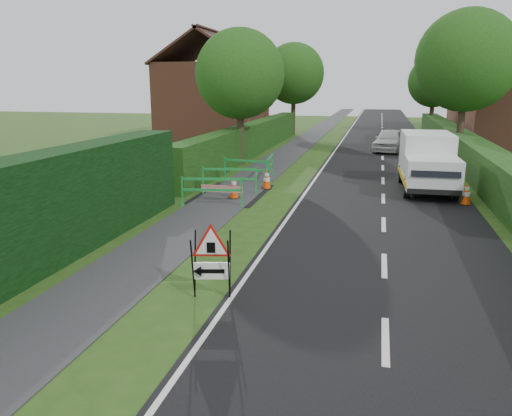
{
  "coord_description": "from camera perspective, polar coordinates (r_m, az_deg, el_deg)",
  "views": [
    {
      "loc": [
        2.21,
        -6.48,
        3.98
      ],
      "look_at": [
        -0.42,
        4.26,
        1.24
      ],
      "focal_mm": 35.0,
      "sensor_mm": 36.0,
      "label": 1
    }
  ],
  "objects": [
    {
      "name": "ground",
      "position": [
        7.92,
        -4.55,
        -16.29
      ],
      "size": [
        120.0,
        120.0,
        0.0
      ],
      "primitive_type": "plane",
      "color": "#254814",
      "rests_on": "ground"
    },
    {
      "name": "road_surface",
      "position": [
        41.67,
        14.23,
        8.02
      ],
      "size": [
        6.0,
        90.0,
        0.02
      ],
      "primitive_type": "cube",
      "color": "black",
      "rests_on": "ground"
    },
    {
      "name": "footpath",
      "position": [
        41.99,
        6.64,
        8.4
      ],
      "size": [
        2.0,
        90.0,
        0.02
      ],
      "primitive_type": "cube",
      "color": "#2D2D30",
      "rests_on": "ground"
    },
    {
      "name": "hedge_west_far",
      "position": [
        29.65,
        -0.45,
        6.2
      ],
      "size": [
        1.0,
        24.0,
        1.8
      ],
      "primitive_type": "cube",
      "color": "#14380F",
      "rests_on": "ground"
    },
    {
      "name": "hedge_east",
      "position": [
        23.23,
        24.21,
        2.83
      ],
      "size": [
        1.2,
        50.0,
        1.5
      ],
      "primitive_type": "cube",
      "color": "#14380F",
      "rests_on": "ground"
    },
    {
      "name": "house_west",
      "position": [
        38.48,
        -4.86,
        12.26
      ],
      "size": [
        7.5,
        7.4,
        7.88
      ],
      "color": "brown",
      "rests_on": "ground"
    },
    {
      "name": "house_east_b",
      "position": [
        49.47,
        25.7,
        11.33
      ],
      "size": [
        7.5,
        7.4,
        7.88
      ],
      "color": "brown",
      "rests_on": "ground"
    },
    {
      "name": "tree_nw",
      "position": [
        25.41,
        -1.85,
        15.05
      ],
      "size": [
        4.4,
        4.4,
        6.7
      ],
      "color": "#2D2116",
      "rests_on": "ground"
    },
    {
      "name": "tree_ne",
      "position": [
        28.81,
        22.96,
        15.24
      ],
      "size": [
        5.2,
        5.2,
        7.79
      ],
      "color": "#2D2116",
      "rests_on": "ground"
    },
    {
      "name": "tree_fw",
      "position": [
        41.06,
        4.35,
        15.06
      ],
      "size": [
        4.8,
        4.8,
        7.24
      ],
      "color": "#2D2116",
      "rests_on": "ground"
    },
    {
      "name": "tree_fe",
      "position": [
        44.68,
        19.7,
        13.44
      ],
      "size": [
        4.2,
        4.2,
        6.33
      ],
      "color": "#2D2116",
      "rests_on": "ground"
    },
    {
      "name": "triangle_sign",
      "position": [
        9.43,
        -5.38,
        -5.42
      ],
      "size": [
        1.02,
        1.02,
        1.25
      ],
      "rotation": [
        0.0,
        0.0,
        0.22
      ],
      "color": "black",
      "rests_on": "ground"
    },
    {
      "name": "works_van",
      "position": [
        20.31,
        19.0,
        5.13
      ],
      "size": [
        1.99,
        4.78,
        2.15
      ],
      "rotation": [
        0.0,
        0.0,
        0.03
      ],
      "color": "silver",
      "rests_on": "ground"
    },
    {
      "name": "traffic_cone_0",
      "position": [
        18.34,
        22.9,
        1.53
      ],
      "size": [
        0.38,
        0.38,
        0.79
      ],
      "color": "black",
      "rests_on": "ground"
    },
    {
      "name": "traffic_cone_1",
      "position": [
        20.46,
        20.87,
        2.91
      ],
      "size": [
        0.38,
        0.38,
        0.79
      ],
      "color": "black",
      "rests_on": "ground"
    },
    {
      "name": "traffic_cone_2",
      "position": [
        22.86,
        20.4,
        4.02
      ],
      "size": [
        0.38,
        0.38,
        0.79
      ],
      "color": "black",
      "rests_on": "ground"
    },
    {
      "name": "traffic_cone_3",
      "position": [
        17.88,
        -2.54,
        2.33
      ],
      "size": [
        0.38,
        0.38,
        0.79
      ],
      "color": "black",
      "rests_on": "ground"
    },
    {
      "name": "traffic_cone_4",
      "position": [
        19.53,
        1.23,
        3.33
      ],
      "size": [
        0.38,
        0.38,
        0.79
      ],
      "color": "black",
      "rests_on": "ground"
    },
    {
      "name": "ped_barrier_0",
      "position": [
        16.75,
        -5.1,
        2.33
      ],
      "size": [
        2.09,
        0.72,
        1.0
      ],
      "rotation": [
        0.0,
        0.0,
        0.18
      ],
      "color": "#198D37",
      "rests_on": "ground"
    },
    {
      "name": "ped_barrier_1",
      "position": [
        18.67,
        -3.05,
        3.57
      ],
      "size": [
        2.09,
        0.72,
        1.0
      ],
      "rotation": [
        0.0,
        0.0,
        0.18
      ],
      "color": "#198D37",
      "rests_on": "ground"
    },
    {
      "name": "ped_barrier_2",
      "position": [
        20.74,
        -1.1,
        4.62
      ],
      "size": [
        2.09,
        0.65,
        1.0
      ],
      "rotation": [
        0.0,
        0.0,
        -0.15
      ],
      "color": "#198D37",
      "rests_on": "ground"
    },
    {
      "name": "ped_barrier_3",
      "position": [
        21.55,
        1.57,
        4.97
      ],
      "size": [
        0.55,
        2.08,
        1.0
      ],
      "rotation": [
        0.0,
        0.0,
        1.67
      ],
      "color": "#198D37",
      "rests_on": "ground"
    },
    {
      "name": "redwhite_plank",
      "position": [
        17.51,
        -3.91,
        0.75
      ],
      "size": [
        1.5,
        0.05,
        0.25
      ],
      "primitive_type": "cube",
      "rotation": [
        0.0,
        0.0,
        0.0
      ],
      "color": "red",
      "rests_on": "ground"
    },
    {
      "name": "hatchback_car",
      "position": [
        31.85,
        15.03,
        7.5
      ],
      "size": [
        2.28,
        4.21,
        1.36
      ],
      "primitive_type": "imported",
      "rotation": [
        0.0,
        0.0,
        -0.18
      ],
      "color": "white",
      "rests_on": "ground"
    }
  ]
}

